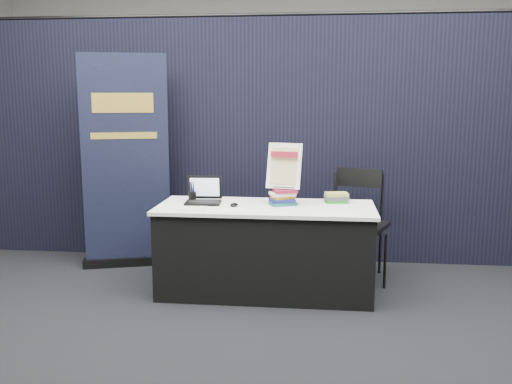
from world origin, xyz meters
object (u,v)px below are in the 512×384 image
Objects in this scene: display_table at (266,249)px; laptop at (204,197)px; book_stack_tall at (284,197)px; stacking_chair at (359,219)px; pullup_banner at (126,174)px; book_stack_short at (337,197)px; info_sign at (284,166)px.

laptop is (-0.53, 0.06, 0.43)m from display_table.
stacking_chair reaches higher than book_stack_tall.
book_stack_tall is 0.24× the size of stacking_chair.
book_stack_tall is (0.68, 0.00, 0.01)m from laptop.
pullup_banner reaches higher than book_stack_tall.
book_stack_short is 0.54× the size of info_sign.
laptop is 1.31× the size of book_stack_tall.
info_sign is at bearing -35.77° from pullup_banner.
stacking_chair reaches higher than laptop.
stacking_chair is at bearing 13.07° from laptop.
book_stack_tall is 0.12× the size of pullup_banner.
display_table is 0.88× the size of pullup_banner.
pullup_banner reaches higher than stacking_chair.
display_table is 0.76m from book_stack_short.
laptop is 0.73m from info_sign.
pullup_banner is (-0.87, 0.56, 0.10)m from laptop.
display_table is 1.81× the size of stacking_chair.
book_stack_tall is 0.82m from stacking_chair.
display_table is at bearing -10.13° from laptop.
laptop is at bearing -49.61° from pullup_banner.
info_sign is 0.40× the size of stacking_chair.
pullup_banner is (-1.55, 0.55, 0.09)m from book_stack_tall.
laptop is at bearing -179.82° from book_stack_tall.
pullup_banner is (-2.00, 0.39, 0.11)m from book_stack_short.
book_stack_tall is 1.65m from pullup_banner.
info_sign is at bearing -129.46° from stacking_chair.
book_stack_short is at bearing -28.18° from pullup_banner.
pullup_banner is at bearing -163.05° from stacking_chair.
stacking_chair is (0.80, 0.47, 0.18)m from display_table.
info_sign is 1.65m from pullup_banner.
stacking_chair is (1.34, 0.41, -0.25)m from laptop.
stacking_chair is at bearing 30.22° from display_table.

